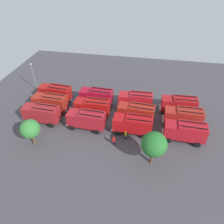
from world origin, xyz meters
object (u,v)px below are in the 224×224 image
at_px(fire_truck_1, 136,100).
at_px(traffic_cone_2, 77,119).
at_px(firefighter_0, 114,141).
at_px(lamppost, 33,75).
at_px(fire_truck_4, 183,116).
at_px(fire_truck_9, 133,124).
at_px(fire_truck_7, 50,102).
at_px(firefighter_1, 126,135).
at_px(fire_truck_6, 92,107).
at_px(tree_1, 30,129).
at_px(fire_truck_2, 96,96).
at_px(fire_truck_8, 185,131).
at_px(tree_0, 154,145).
at_px(fire_truck_3, 55,92).
at_px(traffic_cone_1, 151,144).
at_px(traffic_cone_0, 53,92).
at_px(fire_truck_5, 136,112).
at_px(fire_truck_11, 41,113).
at_px(fire_truck_10, 86,119).
at_px(fire_truck_0, 179,104).

bearing_deg(fire_truck_1, traffic_cone_2, 28.55).
height_order(firefighter_0, lamppost, lamppost).
relative_size(fire_truck_4, fire_truck_9, 1.00).
xyz_separation_m(fire_truck_7, firefighter_1, (-16.58, 5.69, -1.17)).
relative_size(fire_truck_4, fire_truck_6, 1.00).
bearing_deg(tree_1, fire_truck_2, -120.08).
bearing_deg(fire_truck_4, tree_1, 22.10).
bearing_deg(fire_truck_1, tree_1, 38.98).
distance_m(fire_truck_8, firefighter_1, 10.35).
height_order(fire_truck_1, tree_0, tree_0).
bearing_deg(fire_truck_3, fire_truck_8, 168.85).
bearing_deg(fire_truck_2, traffic_cone_1, 142.09).
distance_m(firefighter_0, traffic_cone_0, 22.10).
distance_m(fire_truck_2, traffic_cone_2, 7.00).
bearing_deg(fire_truck_5, traffic_cone_1, 122.17).
bearing_deg(fire_truck_9, fire_truck_3, -22.03).
bearing_deg(tree_1, fire_truck_7, -84.12).
bearing_deg(tree_1, fire_truck_8, -167.59).
distance_m(fire_truck_4, fire_truck_9, 10.01).
bearing_deg(lamppost, fire_truck_4, 168.46).
bearing_deg(fire_truck_7, fire_truck_3, -79.96).
xyz_separation_m(firefighter_1, traffic_cone_2, (10.28, -3.42, -0.69)).
bearing_deg(firefighter_1, fire_truck_1, -124.93).
relative_size(fire_truck_11, traffic_cone_2, 12.50).
bearing_deg(fire_truck_4, tree_0, 62.83).
bearing_deg(tree_0, firefighter_1, -43.13).
distance_m(fire_truck_6, lamppost, 17.60).
relative_size(fire_truck_4, firefighter_1, 4.14).
bearing_deg(fire_truck_4, traffic_cone_0, -10.77).
height_order(traffic_cone_2, lamppost, lamppost).
xyz_separation_m(fire_truck_4, fire_truck_10, (17.85, 4.20, 0.00)).
bearing_deg(tree_0, tree_1, -1.10).
relative_size(fire_truck_1, firefighter_0, 4.04).
distance_m(fire_truck_0, firefighter_1, 13.78).
xyz_separation_m(fire_truck_0, traffic_cone_2, (19.98, 6.30, -1.86)).
distance_m(fire_truck_3, firefighter_0, 18.90).
relative_size(tree_0, traffic_cone_2, 10.38).
bearing_deg(traffic_cone_2, firefighter_0, 148.52).
bearing_deg(traffic_cone_2, fire_truck_10, 146.43).
distance_m(fire_truck_3, fire_truck_5, 18.78).
bearing_deg(tree_0, lamppost, -31.25).
bearing_deg(firefighter_0, tree_1, -91.11).
height_order(firefighter_1, traffic_cone_2, firefighter_1).
height_order(fire_truck_0, fire_truck_7, same).
height_order(fire_truck_8, fire_truck_10, same).
xyz_separation_m(firefighter_1, lamppost, (23.55, -12.74, 3.11)).
height_order(fire_truck_9, lamppost, lamppost).
height_order(fire_truck_0, traffic_cone_2, fire_truck_0).
bearing_deg(traffic_cone_1, tree_0, 91.54).
xyz_separation_m(firefighter_1, tree_0, (-4.71, 4.41, 3.10)).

